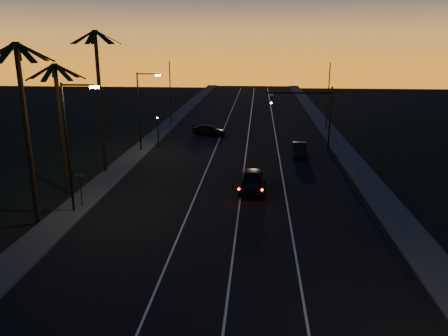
# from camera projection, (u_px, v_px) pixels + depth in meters

# --- Properties ---
(road) EXTENTS (20.00, 170.00, 0.01)m
(road) POSITION_uv_depth(u_px,v_px,m) (238.00, 175.00, 39.33)
(road) COLOR black
(road) RESTS_ON ground
(sidewalk_left) EXTENTS (2.40, 170.00, 0.16)m
(sidewalk_left) POSITION_uv_depth(u_px,v_px,m) (116.00, 171.00, 40.16)
(sidewalk_left) COLOR #393936
(sidewalk_left) RESTS_ON ground
(sidewalk_right) EXTENTS (2.40, 170.00, 0.16)m
(sidewalk_right) POSITION_uv_depth(u_px,v_px,m) (364.00, 177.00, 38.46)
(sidewalk_right) COLOR #393936
(sidewalk_right) RESTS_ON ground
(lane_stripe_left) EXTENTS (0.12, 160.00, 0.01)m
(lane_stripe_left) POSITION_uv_depth(u_px,v_px,m) (205.00, 174.00, 39.56)
(lane_stripe_left) COLOR silver
(lane_stripe_left) RESTS_ON road
(lane_stripe_mid) EXTENTS (0.12, 160.00, 0.01)m
(lane_stripe_mid) POSITION_uv_depth(u_px,v_px,m) (243.00, 175.00, 39.29)
(lane_stripe_mid) COLOR silver
(lane_stripe_mid) RESTS_ON road
(lane_stripe_right) EXTENTS (0.12, 160.00, 0.01)m
(lane_stripe_right) POSITION_uv_depth(u_px,v_px,m) (282.00, 176.00, 39.02)
(lane_stripe_right) COLOR silver
(lane_stripe_right) RESTS_ON road
(palm_near) EXTENTS (4.25, 4.16, 11.53)m
(palm_near) POSITION_uv_depth(u_px,v_px,m) (25.00, 117.00, 26.84)
(palm_near) COLOR black
(palm_near) RESTS_ON ground
(palm_mid) EXTENTS (4.25, 4.16, 10.03)m
(palm_mid) POSITION_uv_depth(u_px,v_px,m) (60.00, 115.00, 32.86)
(palm_mid) COLOR black
(palm_mid) RESTS_ON ground
(palm_far) EXTENTS (4.25, 4.16, 12.53)m
(palm_far) POSITION_uv_depth(u_px,v_px,m) (99.00, 89.00, 38.16)
(palm_far) COLOR black
(palm_far) RESTS_ON ground
(streetlight_left_near) EXTENTS (2.55, 0.26, 9.00)m
(streetlight_left_near) POSITION_uv_depth(u_px,v_px,m) (71.00, 138.00, 29.10)
(streetlight_left_near) COLOR black
(streetlight_left_near) RESTS_ON ground
(streetlight_left_far) EXTENTS (2.55, 0.26, 8.50)m
(streetlight_left_far) POSITION_uv_depth(u_px,v_px,m) (142.00, 105.00, 46.42)
(streetlight_left_far) COLOR black
(streetlight_left_far) RESTS_ON ground
(street_sign) EXTENTS (0.70, 0.06, 2.60)m
(street_sign) POSITION_uv_depth(u_px,v_px,m) (80.00, 186.00, 31.08)
(street_sign) COLOR black
(street_sign) RESTS_ON ground
(signal_mast) EXTENTS (7.10, 0.41, 7.00)m
(signal_mast) POSITION_uv_depth(u_px,v_px,m) (309.00, 107.00, 47.05)
(signal_mast) COLOR black
(signal_mast) RESTS_ON ground
(signal_post) EXTENTS (0.28, 0.37, 4.20)m
(signal_post) POSITION_uv_depth(u_px,v_px,m) (158.00, 122.00, 48.83)
(signal_post) COLOR black
(signal_post) RESTS_ON ground
(far_pole_left) EXTENTS (0.14, 0.14, 9.00)m
(far_pole_left) POSITION_uv_depth(u_px,v_px,m) (170.00, 93.00, 62.88)
(far_pole_left) COLOR black
(far_pole_left) RESTS_ON ground
(far_pole_right) EXTENTS (0.14, 0.14, 9.00)m
(far_pole_right) POSITION_uv_depth(u_px,v_px,m) (328.00, 97.00, 58.33)
(far_pole_right) COLOR black
(far_pole_right) RESTS_ON ground
(lead_car) EXTENTS (2.18, 5.63, 1.70)m
(lead_car) POSITION_uv_depth(u_px,v_px,m) (252.00, 181.00, 34.82)
(lead_car) COLOR black
(lead_car) RESTS_ON road
(right_car) EXTENTS (1.70, 4.23, 1.37)m
(right_car) POSITION_uv_depth(u_px,v_px,m) (299.00, 149.00, 45.80)
(right_car) COLOR black
(right_car) RESTS_ON road
(cross_car) EXTENTS (4.80, 3.29, 1.29)m
(cross_car) POSITION_uv_depth(u_px,v_px,m) (209.00, 130.00, 55.98)
(cross_car) COLOR black
(cross_car) RESTS_ON road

